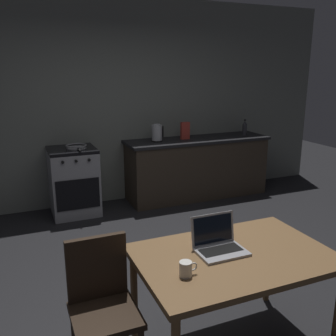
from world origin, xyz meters
TOP-DOWN VIEW (x-y plane):
  - ground_plane at (0.00, 0.00)m, footprint 12.00×12.00m
  - back_wall at (0.30, 2.48)m, footprint 6.40×0.10m
  - kitchen_counter at (1.23, 2.13)m, footprint 2.16×0.64m
  - stove_oven at (-0.60, 2.13)m, footprint 0.60×0.62m
  - dining_table at (-0.03, -0.84)m, footprint 1.28×0.84m
  - chair at (-0.88, -0.69)m, footprint 0.40×0.40m
  - laptop at (-0.10, -0.77)m, footprint 0.32×0.26m
  - electric_kettle at (0.59, 2.13)m, footprint 0.17×0.15m
  - bottle at (2.01, 2.08)m, footprint 0.07×0.07m
  - frying_pan at (-0.54, 2.11)m, footprint 0.27×0.44m
  - coffee_mug at (-0.44, -0.96)m, footprint 0.11×0.07m
  - cereal_box at (1.03, 2.15)m, footprint 0.13×0.05m

SIDE VIEW (x-z plane):
  - ground_plane at x=0.00m, z-range 0.00..0.00m
  - stove_oven at x=-0.60m, z-range 0.00..0.89m
  - kitchen_counter at x=1.23m, z-range 0.00..0.89m
  - chair at x=-0.88m, z-range 0.07..0.95m
  - dining_table at x=-0.03m, z-range 0.29..1.01m
  - coffee_mug at x=-0.44m, z-range 0.72..0.81m
  - laptop at x=-0.10m, z-range 0.65..0.88m
  - frying_pan at x=-0.54m, z-range 0.89..0.94m
  - bottle at x=2.01m, z-range 0.88..1.13m
  - electric_kettle at x=0.59m, z-range 0.88..1.14m
  - cereal_box at x=1.03m, z-range 0.89..1.14m
  - back_wall at x=0.30m, z-range 0.00..2.84m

